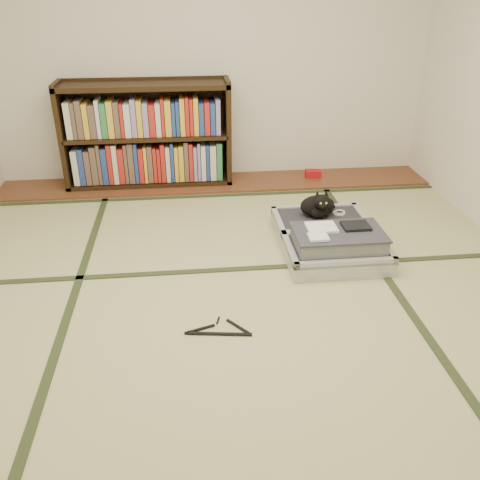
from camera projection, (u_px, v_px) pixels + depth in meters
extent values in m
plane|color=#C6C284|center=(238.00, 304.00, 3.06)|extent=(4.50, 4.50, 0.00)
cube|color=brown|center=(216.00, 183.00, 4.82)|extent=(4.00, 0.50, 0.02)
cube|color=#B10E15|center=(313.00, 174.00, 4.92)|extent=(0.16, 0.11, 0.07)
plane|color=silver|center=(211.00, 47.00, 4.49)|extent=(4.00, 0.00, 4.00)
cube|color=#2D381E|center=(68.00, 314.00, 2.96)|extent=(0.05, 4.50, 0.01)
cube|color=#2D381E|center=(398.00, 293.00, 3.16)|extent=(0.05, 4.50, 0.01)
cube|color=#2D381E|center=(232.00, 269.00, 3.41)|extent=(4.00, 0.05, 0.01)
cube|color=#2D381E|center=(218.00, 196.00, 4.56)|extent=(4.00, 0.05, 0.01)
cube|color=black|center=(64.00, 138.00, 4.54)|extent=(0.04, 0.35, 0.97)
cube|color=black|center=(228.00, 133.00, 4.68)|extent=(0.04, 0.35, 0.97)
cube|color=black|center=(151.00, 181.00, 4.81)|extent=(1.51, 0.35, 0.04)
cube|color=black|center=(143.00, 86.00, 4.41)|extent=(1.51, 0.35, 0.04)
cube|color=black|center=(147.00, 136.00, 4.61)|extent=(1.45, 0.35, 0.03)
cube|color=black|center=(148.00, 131.00, 4.75)|extent=(1.51, 0.02, 0.97)
cube|color=gray|center=(149.00, 159.00, 4.69)|extent=(1.36, 0.24, 0.41)
cube|color=gray|center=(145.00, 115.00, 4.50)|extent=(1.36, 0.24, 0.37)
cube|color=silver|center=(336.00, 256.00, 3.46)|extent=(0.68, 0.46, 0.12)
cube|color=#2C2B32|center=(337.00, 252.00, 3.45)|extent=(0.61, 0.38, 0.09)
cube|color=silver|center=(346.00, 263.00, 3.25)|extent=(0.68, 0.04, 0.05)
cube|color=silver|center=(329.00, 234.00, 3.62)|extent=(0.68, 0.04, 0.05)
cube|color=silver|center=(290.00, 250.00, 3.40)|extent=(0.04, 0.46, 0.05)
cube|color=silver|center=(384.00, 245.00, 3.46)|extent=(0.04, 0.46, 0.05)
cube|color=silver|center=(320.00, 227.00, 3.86)|extent=(0.68, 0.46, 0.12)
cube|color=#2C2B32|center=(320.00, 223.00, 3.85)|extent=(0.61, 0.38, 0.09)
cube|color=silver|center=(328.00, 232.00, 3.65)|extent=(0.68, 0.04, 0.05)
cube|color=silver|center=(314.00, 208.00, 4.02)|extent=(0.68, 0.04, 0.05)
cube|color=silver|center=(278.00, 221.00, 3.80)|extent=(0.04, 0.46, 0.05)
cube|color=silver|center=(362.00, 217.00, 3.87)|extent=(0.04, 0.46, 0.05)
cylinder|color=black|center=(329.00, 232.00, 3.63)|extent=(0.62, 0.02, 0.02)
cube|color=gray|center=(338.00, 241.00, 3.41)|extent=(0.58, 0.36, 0.12)
cube|color=#393940|center=(339.00, 232.00, 3.38)|extent=(0.60, 0.37, 0.01)
cube|color=white|center=(321.00, 227.00, 3.40)|extent=(0.20, 0.16, 0.02)
cube|color=black|center=(356.00, 226.00, 3.42)|extent=(0.18, 0.15, 0.02)
cube|color=white|center=(318.00, 237.00, 3.27)|extent=(0.13, 0.11, 0.02)
cube|color=white|center=(315.00, 274.00, 3.25)|extent=(0.05, 0.01, 0.04)
cube|color=white|center=(332.00, 274.00, 3.26)|extent=(0.05, 0.01, 0.03)
cube|color=orange|center=(380.00, 270.00, 3.29)|extent=(0.05, 0.01, 0.03)
cube|color=#197F33|center=(371.00, 268.00, 3.27)|extent=(0.04, 0.01, 0.03)
ellipsoid|color=black|center=(317.00, 206.00, 3.83)|extent=(0.26, 0.17, 0.16)
ellipsoid|color=black|center=(320.00, 212.00, 3.77)|extent=(0.13, 0.09, 0.09)
ellipsoid|color=black|center=(322.00, 201.00, 3.70)|extent=(0.11, 0.10, 0.11)
sphere|color=black|center=(323.00, 206.00, 3.67)|extent=(0.05, 0.05, 0.05)
cone|color=black|center=(317.00, 194.00, 3.69)|extent=(0.04, 0.05, 0.05)
cone|color=black|center=(326.00, 193.00, 3.70)|extent=(0.04, 0.05, 0.05)
sphere|color=#A5BF33|center=(321.00, 203.00, 3.65)|extent=(0.02, 0.02, 0.02)
sphere|color=#A5BF33|center=(326.00, 203.00, 3.66)|extent=(0.02, 0.02, 0.02)
cylinder|color=black|center=(326.00, 208.00, 3.94)|extent=(0.16, 0.10, 0.03)
torus|color=white|center=(339.00, 213.00, 3.90)|extent=(0.09, 0.09, 0.01)
torus|color=white|center=(340.00, 212.00, 3.89)|extent=(0.08, 0.08, 0.01)
cube|color=black|center=(220.00, 334.00, 2.79)|extent=(0.36, 0.07, 0.01)
cube|color=black|center=(200.00, 329.00, 2.83)|extent=(0.17, 0.07, 0.01)
cube|color=black|center=(238.00, 327.00, 2.85)|extent=(0.12, 0.15, 0.01)
cylinder|color=black|center=(218.00, 320.00, 2.90)|extent=(0.03, 0.06, 0.01)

